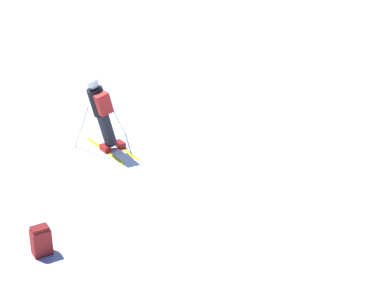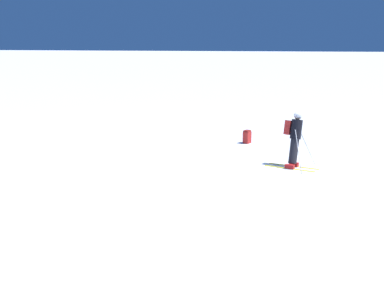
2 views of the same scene
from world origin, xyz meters
name	(u,v)px [view 1 (image 1 of 2)]	position (x,y,z in m)	size (l,w,h in m)	color
ground_plane	(88,162)	(0.00, 0.00, 0.00)	(300.00, 300.00, 0.00)	white
skier	(102,111)	(-0.55, -0.05, 0.95)	(1.36, 1.68, 1.74)	yellow
spare_backpack	(41,241)	(2.90, 1.72, 0.24)	(0.36, 0.32, 0.50)	#AD231E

